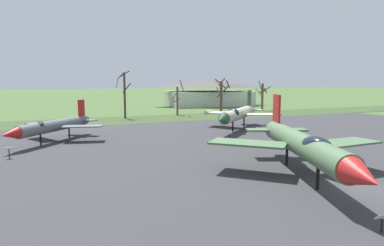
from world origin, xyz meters
name	(u,v)px	position (x,y,z in m)	size (l,w,h in m)	color
ground_plane	(365,188)	(0.00, 0.00, 0.00)	(600.00, 600.00, 0.00)	#425B2D
asphalt_apron	(245,148)	(0.00, 13.86, 0.03)	(84.40, 46.20, 0.05)	#333335
grass_verge_strip	(157,119)	(0.00, 42.96, 0.03)	(144.40, 12.00, 0.06)	#354926
jet_fighter_front_right	(304,145)	(-2.11, 3.25, 2.35)	(12.07, 16.41, 5.52)	#4C6B47
info_placard_front_right	(382,220)	(-4.85, -4.80, 0.59)	(0.67, 0.36, 0.90)	black
jet_fighter_rear_center	(238,114)	(6.16, 25.34, 2.25)	(12.88, 12.40, 5.30)	#B7B293
info_placard_rear_center	(230,135)	(0.75, 18.29, 0.69)	(0.65, 0.35, 1.04)	black
jet_fighter_rear_left	(53,126)	(-17.50, 25.09, 1.84)	(10.19, 11.61, 4.40)	#565B60
info_placard_rear_left	(9,152)	(-21.22, 18.02, 0.64)	(0.47, 0.22, 1.05)	black
bare_tree_far_left	(124,93)	(-5.01, 46.01, 4.59)	(2.93, 2.55, 8.59)	#42382D
bare_tree_left_of_center	(177,99)	(5.77, 47.49, 3.18)	(2.56, 2.58, 6.97)	brown
bare_tree_center	(222,95)	(15.03, 46.41, 3.94)	(3.74, 3.97, 7.34)	brown
bare_tree_right_of_center	(262,95)	(27.62, 50.06, 3.55)	(3.20, 2.94, 6.79)	brown
visitor_building	(208,93)	(23.33, 69.23, 3.40)	(24.50, 16.43, 6.94)	beige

